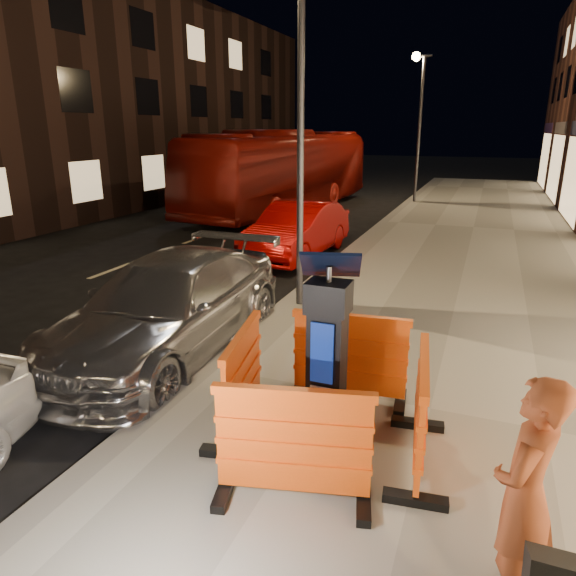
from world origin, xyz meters
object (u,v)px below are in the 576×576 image
at_px(barrier_front, 293,446).
at_px(car_silver, 172,350).
at_px(parking_kiosk, 327,356).
at_px(barrier_bldgside, 420,413).
at_px(barrier_back, 350,358).
at_px(car_red, 297,256).
at_px(man, 525,494).
at_px(bus_doubledecker, 284,210).
at_px(barrier_kerbside, 243,379).

relative_size(barrier_front, car_silver, 0.28).
bearing_deg(parking_kiosk, barrier_bldgside, -8.95).
relative_size(barrier_back, car_red, 0.33).
distance_m(barrier_back, car_red, 7.94).
xyz_separation_m(barrier_bldgside, man, (0.83, -1.31, 0.31)).
height_order(car_silver, car_red, car_silver).
bearing_deg(car_silver, bus_doubledecker, 103.78).
height_order(barrier_back, barrier_bldgside, same).
xyz_separation_m(barrier_back, man, (1.78, -2.26, 0.31)).
relative_size(barrier_back, man, 0.82).
distance_m(barrier_front, barrier_kerbside, 1.34).
relative_size(parking_kiosk, barrier_bldgside, 1.40).
bearing_deg(barrier_back, barrier_bldgside, -50.95).
relative_size(barrier_kerbside, barrier_bldgside, 1.00).
relative_size(parking_kiosk, bus_doubledecker, 0.17).
relative_size(barrier_front, car_red, 0.33).
distance_m(barrier_front, car_silver, 4.05).
relative_size(barrier_back, barrier_kerbside, 1.00).
distance_m(barrier_bldgside, car_silver, 4.36).
bearing_deg(barrier_bldgside, barrier_back, 38.05).
bearing_deg(barrier_kerbside, barrier_front, -145.95).
relative_size(barrier_kerbside, car_silver, 0.28).
height_order(barrier_kerbside, barrier_bldgside, same).
distance_m(barrier_front, barrier_back, 1.90).
xyz_separation_m(barrier_back, barrier_kerbside, (-0.95, -0.95, 0.00)).
bearing_deg(barrier_back, barrier_front, -95.95).
xyz_separation_m(barrier_kerbside, barrier_bldgside, (1.90, 0.00, 0.00)).
bearing_deg(barrier_front, bus_doubledecker, 98.06).
distance_m(barrier_back, man, 2.89).
bearing_deg(bus_doubledecker, parking_kiosk, -60.51).
bearing_deg(man, barrier_kerbside, -95.49).
relative_size(bus_doubledecker, man, 6.82).
relative_size(barrier_front, bus_doubledecker, 0.12).
xyz_separation_m(car_silver, car_red, (-0.31, 6.46, 0.00)).
distance_m(car_silver, man, 5.73).
relative_size(parking_kiosk, barrier_front, 1.40).
bearing_deg(parking_kiosk, man, -45.39).
bearing_deg(man, barrier_front, -81.30).
xyz_separation_m(barrier_back, car_red, (-3.33, 7.18, -0.70)).
distance_m(barrier_front, bus_doubledecker, 17.66).
xyz_separation_m(barrier_kerbside, bus_doubledecker, (-5.66, 15.41, -0.70)).
bearing_deg(barrier_front, man, -25.45).
height_order(barrier_kerbside, car_silver, barrier_kerbside).
relative_size(barrier_bldgside, car_red, 0.33).
xyz_separation_m(barrier_bldgside, car_red, (-4.28, 8.13, -0.70)).
xyz_separation_m(parking_kiosk, man, (1.78, -1.31, -0.13)).
relative_size(barrier_bldgside, bus_doubledecker, 0.12).
bearing_deg(car_red, barrier_front, -66.81).
height_order(car_silver, man, man).
xyz_separation_m(car_red, bus_doubledecker, (-3.29, 7.28, 0.00)).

